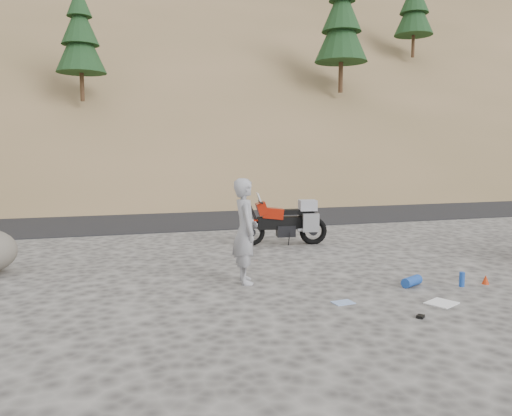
# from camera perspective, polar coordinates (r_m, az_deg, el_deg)

# --- Properties ---
(ground) EXTENTS (140.00, 140.00, 0.00)m
(ground) POSITION_cam_1_polar(r_m,az_deg,el_deg) (8.68, 4.98, -8.07)
(ground) COLOR #413E3C
(ground) RESTS_ON ground
(road) EXTENTS (120.00, 7.00, 0.05)m
(road) POSITION_cam_1_polar(r_m,az_deg,el_deg) (17.23, -6.03, -0.76)
(road) COLOR black
(road) RESTS_ON ground
(hillside) EXTENTS (120.00, 73.00, 46.72)m
(hillside) POSITION_cam_1_polar(r_m,az_deg,el_deg) (49.58, -13.28, 16.73)
(hillside) COLOR brown
(hillside) RESTS_ON ground
(motorcycle) EXTENTS (2.10, 0.79, 1.25)m
(motorcycle) POSITION_cam_1_polar(r_m,az_deg,el_deg) (11.63, 3.59, -1.63)
(motorcycle) COLOR black
(motorcycle) RESTS_ON ground
(man) EXTENTS (0.47, 0.67, 1.75)m
(man) POSITION_cam_1_polar(r_m,az_deg,el_deg) (8.43, -1.22, -8.50)
(man) COLOR #939398
(man) RESTS_ON ground
(gear_white_cloth) EXTENTS (0.52, 0.50, 0.01)m
(gear_white_cloth) POSITION_cam_1_polar(r_m,az_deg,el_deg) (7.79, 20.45, -10.14)
(gear_white_cloth) COLOR white
(gear_white_cloth) RESTS_ON ground
(gear_blue_mat) EXTENTS (0.43, 0.33, 0.16)m
(gear_blue_mat) POSITION_cam_1_polar(r_m,az_deg,el_deg) (8.56, 17.37, -8.00)
(gear_blue_mat) COLOR #1A439D
(gear_blue_mat) RESTS_ON ground
(gear_bottle) EXTENTS (0.10, 0.10, 0.24)m
(gear_bottle) POSITION_cam_1_polar(r_m,az_deg,el_deg) (8.81, 22.47, -7.54)
(gear_bottle) COLOR #1A439D
(gear_bottle) RESTS_ON ground
(gear_funnel) EXTENTS (0.12, 0.12, 0.16)m
(gear_funnel) POSITION_cam_1_polar(r_m,az_deg,el_deg) (9.13, 24.77, -7.44)
(gear_funnel) COLOR #B52D0C
(gear_funnel) RESTS_ON ground
(gear_glove_b) EXTENTS (0.14, 0.14, 0.04)m
(gear_glove_b) POSITION_cam_1_polar(r_m,az_deg,el_deg) (7.06, 18.29, -11.70)
(gear_glove_b) COLOR black
(gear_glove_b) RESTS_ON ground
(gear_blue_cloth) EXTENTS (0.32, 0.25, 0.01)m
(gear_blue_cloth) POSITION_cam_1_polar(r_m,az_deg,el_deg) (7.45, 9.92, -10.60)
(gear_blue_cloth) COLOR #88A3D3
(gear_blue_cloth) RESTS_ON ground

